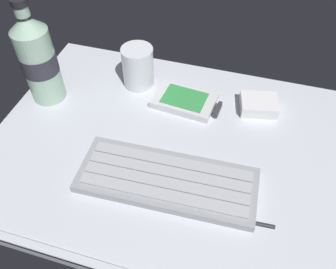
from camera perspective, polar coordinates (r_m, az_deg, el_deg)
name	(u,v)px	position (r cm, az deg, el deg)	size (l,w,h in cm)	color
ground_plane	(168,150)	(62.79, -0.06, -2.56)	(64.00, 48.00, 2.80)	silver
keyboard	(167,180)	(56.79, -0.16, -7.43)	(29.42, 12.17, 1.70)	#93969B
handheld_device	(187,101)	(69.19, 3.22, 5.48)	(13.30, 8.75, 1.50)	silver
juice_cup	(138,68)	(72.19, -4.92, 10.79)	(6.40, 6.40, 8.50)	silver
water_bottle	(38,59)	(70.01, -20.56, 11.51)	(6.73, 6.73, 20.80)	#9EC1A8
charger_block	(259,105)	(69.92, 14.66, 4.74)	(7.00, 5.60, 2.40)	white
stylus_pen	(243,220)	(54.81, 12.24, -13.53)	(0.70, 0.70, 9.50)	#26262B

